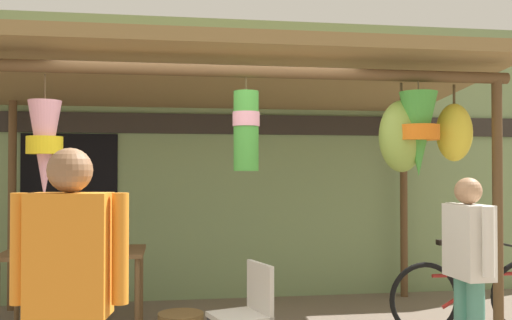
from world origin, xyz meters
TOP-DOWN VIEW (x-y plane):
  - shop_facade at (-0.01, 2.47)m, footprint 9.60×0.29m
  - market_stall_canopy at (0.37, 0.94)m, footprint 5.14×2.55m
  - display_table at (-1.23, 1.11)m, footprint 1.33×0.76m
  - flower_heap_on_table at (-1.29, 1.05)m, footprint 0.64×0.45m
  - folding_chair at (0.28, -0.22)m, footprint 0.50×0.50m
  - parked_bicycle at (2.61, 0.56)m, footprint 1.75×0.44m
  - vendor_in_orange at (1.93, -0.57)m, footprint 0.24×0.59m
  - customer_foreground at (-0.82, -1.63)m, footprint 0.59×0.27m

SIDE VIEW (x-z plane):
  - parked_bicycle at x=2.61m, z-range -0.11..0.81m
  - folding_chair at x=0.28m, z-range 0.08..0.92m
  - display_table at x=-1.23m, z-range 0.31..1.10m
  - flower_heap_on_table at x=-1.29m, z-range 0.79..0.96m
  - vendor_in_orange at x=1.93m, z-range 0.13..1.64m
  - customer_foreground at x=-0.82m, z-range 0.15..1.83m
  - shop_facade at x=-0.01m, z-range 0.00..3.44m
  - market_stall_canopy at x=0.37m, z-range 1.01..3.70m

